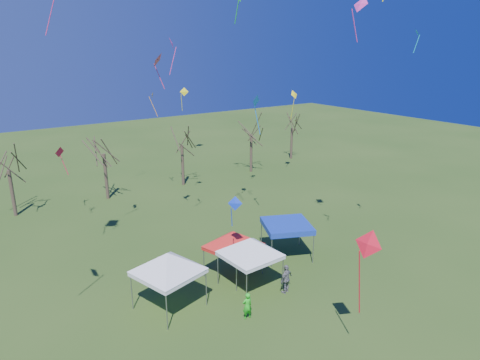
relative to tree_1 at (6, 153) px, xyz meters
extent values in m
plane|color=#2D4B18|center=(10.77, -24.65, -5.79)|extent=(140.00, 140.00, 0.00)
cylinder|color=#3D2D21|center=(0.00, 0.00, -3.65)|extent=(0.32, 0.32, 4.28)
cylinder|color=#3D2D21|center=(8.40, -0.27, -3.47)|extent=(0.32, 0.32, 4.64)
cylinder|color=#3D2D21|center=(16.80, -0.60, -3.55)|extent=(0.32, 0.32, 4.49)
cylinder|color=#3D2D21|center=(26.12, -0.65, -3.56)|extent=(0.32, 0.32, 4.47)
cylinder|color=#3D2D21|center=(34.49, 1.42, -3.68)|extent=(0.32, 0.32, 4.23)
cylinder|color=gray|center=(4.06, -23.00, -4.71)|extent=(0.06, 0.06, 2.17)
cylinder|color=gray|center=(3.25, -20.08, -4.71)|extent=(0.06, 0.06, 2.17)
cylinder|color=gray|center=(6.98, -22.20, -4.71)|extent=(0.06, 0.06, 2.17)
cylinder|color=gray|center=(6.17, -19.27, -4.71)|extent=(0.06, 0.06, 2.17)
cube|color=white|center=(5.12, -21.14, -3.49)|extent=(4.00, 4.00, 0.26)
pyramid|color=white|center=(5.12, -21.14, -2.28)|extent=(4.43, 4.43, 1.08)
cylinder|color=gray|center=(8.93, -23.54, -4.75)|extent=(0.06, 0.06, 2.09)
cylinder|color=gray|center=(8.77, -20.62, -4.75)|extent=(0.06, 0.06, 2.09)
cylinder|color=gray|center=(11.85, -23.38, -4.75)|extent=(0.06, 0.06, 2.09)
cylinder|color=gray|center=(11.69, -20.46, -4.75)|extent=(0.06, 0.06, 2.09)
cube|color=white|center=(10.31, -22.00, -3.58)|extent=(3.29, 3.29, 0.25)
pyramid|color=white|center=(10.31, -22.00, -2.41)|extent=(4.42, 4.42, 1.04)
cylinder|color=gray|center=(9.30, -21.95, -4.80)|extent=(0.06, 0.06, 1.98)
cylinder|color=gray|center=(8.52, -19.29, -4.80)|extent=(0.06, 0.06, 1.98)
cylinder|color=gray|center=(11.96, -21.17, -4.80)|extent=(0.06, 0.06, 1.98)
cylinder|color=gray|center=(11.18, -18.51, -4.80)|extent=(0.06, 0.06, 1.98)
cube|color=red|center=(10.24, -20.23, -3.69)|extent=(3.68, 3.68, 0.24)
pyramid|color=red|center=(10.24, -20.23, -2.59)|extent=(4.03, 4.03, 0.99)
cylinder|color=gray|center=(13.02, -20.82, -4.71)|extent=(0.06, 0.06, 2.16)
cylinder|color=gray|center=(14.26, -18.06, -4.71)|extent=(0.06, 0.06, 2.16)
cylinder|color=gray|center=(15.77, -22.05, -4.71)|extent=(0.06, 0.06, 2.16)
cylinder|color=gray|center=(17.01, -19.30, -4.71)|extent=(0.06, 0.06, 2.16)
cube|color=#0F2EA4|center=(15.02, -20.06, -3.51)|extent=(4.27, 4.27, 0.26)
cube|color=#0F2EA4|center=(15.02, -20.06, -3.31)|extent=(4.27, 4.27, 0.13)
imported|color=#23CC20|center=(8.19, -24.63, -4.99)|extent=(0.61, 0.43, 1.60)
imported|color=slate|center=(11.72, -23.85, -4.85)|extent=(1.19, 0.75, 1.89)
cone|color=yellow|center=(28.52, -5.38, 3.87)|extent=(1.14, 0.77, 0.95)
cube|color=yellow|center=(28.32, -5.42, 2.33)|extent=(0.11, 0.46, 2.56)
cone|color=blue|center=(16.01, -14.84, 4.89)|extent=(1.05, 0.71, 1.01)
cube|color=blue|center=(16.26, -14.72, 3.44)|extent=(0.29, 0.57, 2.40)
cube|color=#179A19|center=(13.64, -15.75, 11.12)|extent=(0.19, 0.35, 1.57)
cone|color=#FD38A7|center=(18.13, -22.56, 11.37)|extent=(0.70, 1.14, 1.00)
cube|color=#FD38A7|center=(18.14, -22.21, 10.11)|extent=(0.74, 0.06, 1.96)
cone|color=red|center=(10.60, -30.44, 0.42)|extent=(0.82, 1.42, 1.27)
cube|color=red|center=(10.57, -30.20, -1.64)|extent=(0.53, 0.10, 3.45)
cone|color=#E7338F|center=(9.41, -14.22, 9.09)|extent=(0.76, 1.03, 0.92)
cube|color=#E7338F|center=(9.30, -14.46, 7.95)|extent=(0.53, 0.27, 1.82)
cone|color=#DD315F|center=(9.30, -11.97, 7.99)|extent=(1.35, 1.40, 1.08)
cube|color=#DD315F|center=(9.53, -11.71, 6.79)|extent=(0.58, 0.51, 1.81)
cone|color=yellow|center=(14.06, -6.83, 5.06)|extent=(0.74, 0.57, 0.77)
cube|color=yellow|center=(13.85, -6.69, 4.11)|extent=(0.34, 0.48, 1.53)
cone|color=orange|center=(12.52, -3.30, 4.56)|extent=(0.54, 0.69, 0.68)
cube|color=orange|center=(12.71, -3.00, 3.44)|extent=(0.66, 0.44, 1.91)
cone|color=#0D98C3|center=(21.17, -24.67, 9.72)|extent=(0.66, 0.65, 0.53)
cube|color=#0D98C3|center=(21.08, -24.75, 9.04)|extent=(0.23, 0.24, 1.09)
cone|color=red|center=(3.77, -2.97, 0.21)|extent=(1.08, 0.90, 1.01)
cube|color=red|center=(4.07, -2.78, -0.99)|extent=(0.45, 0.65, 1.91)
cube|color=#CD2D74|center=(1.98, -14.24, 10.66)|extent=(0.80, 0.51, 2.38)
cone|color=#1332CC|center=(9.01, -22.25, 0.21)|extent=(0.82, 0.76, 0.83)
cube|color=#1332CC|center=(8.86, -22.12, -0.65)|extent=(0.32, 0.36, 1.31)
camera|label=1|loc=(-4.02, -41.38, 8.79)|focal=32.00mm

